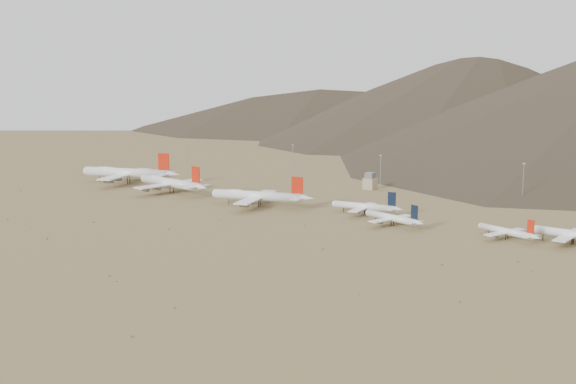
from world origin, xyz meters
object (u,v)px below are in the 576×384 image
Objects in this scene: widebody_centre at (171,183)px; narrowbody_a at (366,207)px; narrowbody_b at (393,218)px; control_tower at (370,182)px; widebody_west at (127,173)px; widebody_east at (258,196)px.

narrowbody_a is at bearing 11.93° from widebody_centre.
widebody_centre is 147.05m from narrowbody_a.
widebody_centre reaches higher than narrowbody_a.
narrowbody_b is 121.53m from control_tower.
narrowbody_a is (202.08, 3.97, -3.44)m from widebody_west.
widebody_west reaches higher than narrowbody_a.
control_tower is (23.37, 98.37, -1.58)m from widebody_east.
widebody_east reaches higher than narrowbody_b.
narrowbody_a is at bearing -17.58° from widebody_west.
widebody_centre reaches higher than narrowbody_b.
control_tower is (103.32, 94.51, -1.87)m from widebody_centre.
narrowbody_a is (146.36, 14.01, -2.41)m from widebody_centre.
widebody_east reaches higher than control_tower.
control_tower is at bearing 59.35° from widebody_east.
widebody_east is at bearing -165.45° from narrowbody_b.
narrowbody_b is at bearing 5.05° from widebody_centre.
control_tower is (159.04, 84.47, -2.91)m from widebody_west.
widebody_west is 180.10m from control_tower.
widebody_centre reaches higher than control_tower.
widebody_east is (79.95, -3.86, -0.30)m from widebody_centre.
widebody_west is 1.74× the size of narrowbody_a.
narrowbody_b is 3.42× the size of control_tower.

